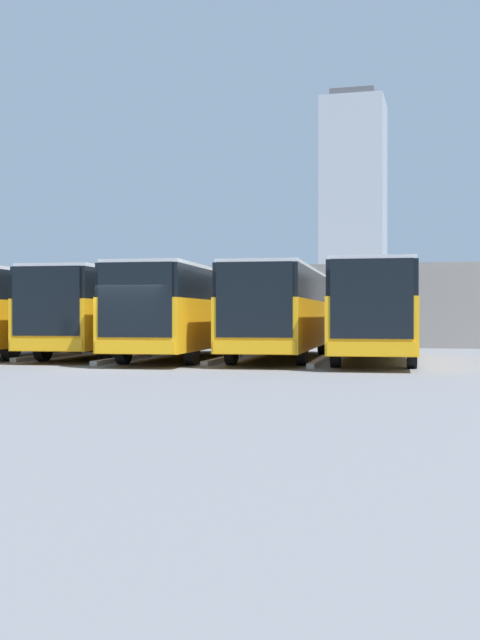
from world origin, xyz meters
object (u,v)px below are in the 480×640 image
at_px(bus_1, 282,309).
at_px(bus_2, 186,309).
at_px(bus_4, 28,310).
at_px(bus_3, 111,309).
at_px(bus_0, 376,309).

relative_size(bus_1, bus_2, 1.00).
bearing_deg(bus_4, bus_1, 176.21).
height_order(bus_1, bus_4, same).
height_order(bus_2, bus_4, same).
relative_size(bus_1, bus_3, 1.00).
bearing_deg(bus_4, bus_3, -178.46).
relative_size(bus_2, bus_3, 1.00).
distance_m(bus_1, bus_2, 3.52).
relative_size(bus_0, bus_3, 1.00).
xyz_separation_m(bus_0, bus_1, (3.45, -0.44, 0.00)).
height_order(bus_2, bus_3, same).
distance_m(bus_2, bus_4, 6.93).
xyz_separation_m(bus_1, bus_2, (3.45, 0.72, 0.00)).
bearing_deg(bus_3, bus_1, 173.54).
relative_size(bus_0, bus_4, 1.00).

